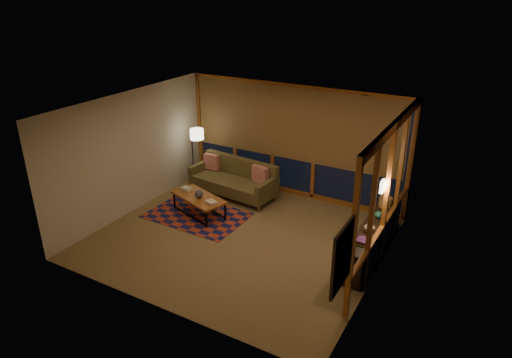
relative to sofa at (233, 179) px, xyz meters
The scene contains 21 objects.
floor 2.04m from the sofa, 53.51° to the right, with size 5.50×5.00×0.01m, color #A27F48.
ceiling 3.02m from the sofa, 53.51° to the right, with size 5.50×5.00×0.01m, color beige.
walls 2.19m from the sofa, 53.51° to the right, with size 5.51×5.01×2.70m.
window_wall_back 1.71m from the sofa, 34.96° to the left, with size 5.30×0.16×2.60m, color #A35E23, non-canonical shape.
window_wall_right 4.10m from the sofa, 14.53° to the right, with size 0.16×3.70×2.60m, color #A35E23, non-canonical shape.
wall_art 5.30m from the sofa, 41.55° to the right, with size 0.06×0.74×0.94m, color red, non-canonical shape.
wall_sconce 4.13m from the sofa, 16.84° to the right, with size 0.12×0.18×0.22m, color #FFF2C2, non-canonical shape.
sofa is the anchor object (origin of this frame).
pillow_left 0.84m from the sofa, 162.50° to the left, with size 0.39×0.13×0.39m, color red, non-canonical shape.
pillow_right 0.73m from the sofa, ahead, with size 0.42×0.14×0.42m, color red, non-canonical shape.
area_rug 1.35m from the sofa, 96.60° to the right, with size 2.14×1.43×0.01m, color #B33C21.
coffee_table 1.22m from the sofa, 96.60° to the right, with size 1.32×0.61×0.44m, color #A35E23, non-canonical shape.
book_stack_a 1.21m from the sofa, 117.96° to the right, with size 0.23×0.18×0.07m, color beige, non-canonical shape.
book_stack_b 1.35m from the sofa, 77.64° to the right, with size 0.26×0.21×0.05m, color beige, non-canonical shape.
ceramic_pot 1.24m from the sofa, 94.49° to the right, with size 0.19×0.19×0.19m, color black.
floor_lamp 1.43m from the sofa, 169.04° to the left, with size 0.50×0.33×1.51m, color black, non-canonical shape.
bookshelf 3.78m from the sofa, 13.15° to the right, with size 0.40×2.57×0.64m, color black, non-canonical shape.
basket 3.67m from the sofa, ahead, with size 0.26×0.26×0.20m, color #AD8450.
teal_bowl 3.74m from the sofa, ahead, with size 0.15×0.15×0.15m, color #226356.
vase 3.88m from the sofa, 18.25° to the right, with size 0.20×0.20×0.21m, color tan.
shelf_book_stack 4.03m from the sofa, 24.10° to the right, with size 0.15×0.22×0.06m, color beige, non-canonical shape.
Camera 1 is at (4.24, -6.86, 4.80)m, focal length 32.00 mm.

